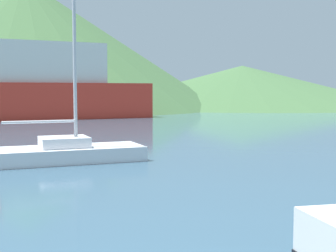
% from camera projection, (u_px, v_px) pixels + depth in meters
% --- Properties ---
extents(sailboat_inner, '(5.42, 2.07, 6.77)m').
position_uv_depth(sailboat_inner, '(64.00, 151.00, 16.11)').
color(sailboat_inner, silver).
rests_on(sailboat_inner, ground_plane).
extents(hill_east, '(54.66, 54.66, 17.72)m').
position_uv_depth(hill_east, '(25.00, 44.00, 64.98)').
color(hill_east, '#3D6038').
rests_on(hill_east, ground_plane).
extents(hill_far_east, '(49.08, 49.08, 6.38)m').
position_uv_depth(hill_far_east, '(242.00, 86.00, 74.54)').
color(hill_far_east, '#3D6038').
rests_on(hill_far_east, ground_plane).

